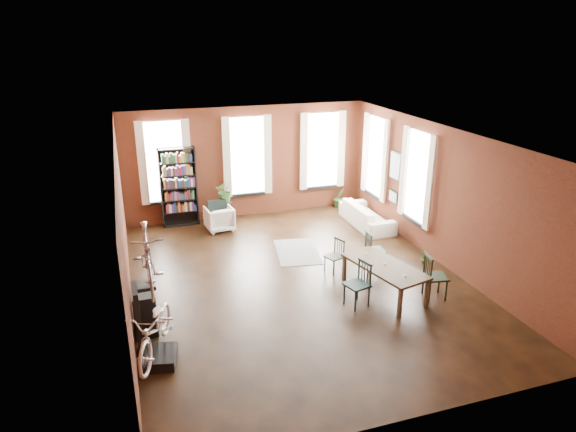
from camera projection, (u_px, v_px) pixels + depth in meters
name	position (u px, v px, depth m)	size (l,w,h in m)	color
room	(300.00, 179.00, 11.16)	(9.00, 9.04, 3.22)	black
dining_table	(384.00, 279.00, 10.66)	(0.85, 1.88, 0.64)	brown
dining_chair_a	(357.00, 285.00, 10.12)	(0.43, 0.43, 0.92)	#193638
dining_chair_b	(334.00, 256.00, 11.55)	(0.36, 0.36, 0.78)	black
dining_chair_c	(436.00, 277.00, 10.43)	(0.43, 0.43, 0.94)	black
dining_chair_d	(375.00, 250.00, 11.74)	(0.41, 0.41, 0.88)	#183633
bookshelf	(179.00, 187.00, 14.15)	(1.00, 0.32, 2.20)	black
white_armchair	(219.00, 217.00, 14.01)	(0.71, 0.66, 0.73)	white
cream_sofa	(367.00, 212.00, 14.31)	(2.08, 0.61, 0.81)	beige
striped_rug	(297.00, 252.00, 12.73)	(1.01, 1.62, 0.01)	black
bike_trainer	(157.00, 358.00, 8.49)	(0.63, 0.63, 0.18)	black
bike_wall_rack	(139.00, 323.00, 8.45)	(0.16, 0.60, 1.30)	black
console_table	(144.00, 309.00, 9.38)	(0.40, 0.80, 0.80)	black
plant_stand	(225.00, 213.00, 14.49)	(0.33, 0.33, 0.65)	black
plant_by_sofa	(339.00, 203.00, 15.85)	(0.34, 0.62, 0.28)	#2D5F26
plant_small	(423.00, 261.00, 12.07)	(0.19, 0.36, 0.13)	#2B5E25
bicycle_floor	(153.00, 307.00, 8.16)	(0.61, 0.91, 1.74)	silver
bicycle_hung	(146.00, 238.00, 8.01)	(0.47, 1.00, 1.66)	#A5A8AD
plant_on_stand	(225.00, 193.00, 14.30)	(0.56, 0.62, 0.49)	#2E5522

